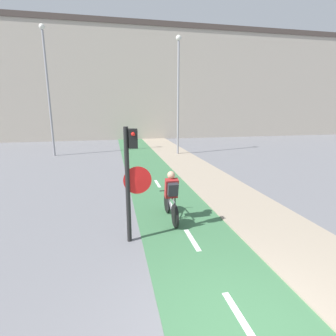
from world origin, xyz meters
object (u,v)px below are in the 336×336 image
at_px(street_lamp_sidewalk, 178,85).
at_px(cyclist_near, 171,197).
at_px(street_lamp_far, 47,80).
at_px(traffic_light_pole, 131,172).

xyz_separation_m(street_lamp_sidewalk, cyclist_near, (-2.89, -10.65, -3.94)).
bearing_deg(cyclist_near, street_lamp_sidewalk, 74.83).
distance_m(street_lamp_far, street_lamp_sidewalk, 8.46).
bearing_deg(street_lamp_sidewalk, cyclist_near, -105.17).
bearing_deg(traffic_light_pole, street_lamp_far, 108.37).
bearing_deg(traffic_light_pole, street_lamp_sidewalk, 70.69).
bearing_deg(street_lamp_far, cyclist_near, -65.33).
height_order(traffic_light_pole, street_lamp_sidewalk, street_lamp_sidewalk).
height_order(street_lamp_far, cyclist_near, street_lamp_far).
relative_size(traffic_light_pole, street_lamp_sidewalk, 0.36).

